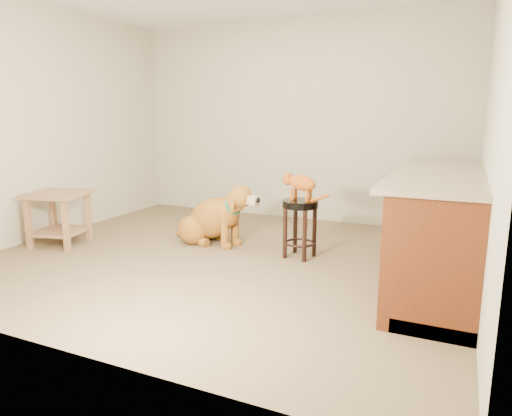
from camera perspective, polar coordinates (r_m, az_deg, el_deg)
The scene contains 8 objects.
floor at distance 4.55m, azimuth -4.03°, elevation -6.22°, with size 4.50×4.00×0.01m, color brown.
room_shell at distance 4.34m, azimuth -4.35°, elevation 15.34°, with size 4.54×4.04×2.62m.
cabinet_run at distance 4.21m, azimuth 22.00°, elevation -2.31°, with size 0.70×2.56×0.94m.
padded_stool at distance 4.48m, azimuth 5.53°, elevation -1.14°, with size 0.35×0.35×0.57m.
wood_stool at distance 5.13m, azimuth 21.40°, elevation -0.78°, with size 0.47×0.47×0.70m.
side_table at distance 5.34m, azimuth -23.47°, elevation -0.26°, with size 0.68×0.68×0.58m.
golden_retriever at distance 4.99m, azimuth -5.35°, elevation -1.44°, with size 1.13×0.60×0.72m.
tabby_kitten at distance 4.42m, azimuth 5.49°, elevation 3.05°, with size 0.49×0.18×0.30m.
Camera 1 is at (2.08, -3.80, 1.39)m, focal length 32.00 mm.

